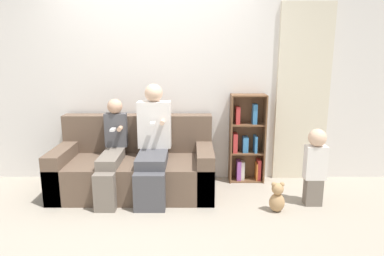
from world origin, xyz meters
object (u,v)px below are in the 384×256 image
at_px(teddy_bear, 276,198).
at_px(couch, 134,167).
at_px(child_seated, 111,151).
at_px(toddler_standing, 314,164).
at_px(adult_seated, 152,141).
at_px(bookshelf, 246,143).

bearing_deg(teddy_bear, couch, 160.08).
xyz_separation_m(couch, child_seated, (-0.23, -0.16, 0.25)).
distance_m(couch, toddler_standing, 2.02).
bearing_deg(couch, toddler_standing, -11.19).
bearing_deg(adult_seated, teddy_bear, -18.76).
height_order(couch, bookshelf, bookshelf).
bearing_deg(couch, adult_seated, -26.24).
bearing_deg(child_seated, toddler_standing, -6.02).
relative_size(couch, child_seated, 1.68).
height_order(toddler_standing, bookshelf, bookshelf).
xyz_separation_m(child_seated, toddler_standing, (2.21, -0.23, -0.08)).
distance_m(toddler_standing, bookshelf, 0.95).
xyz_separation_m(adult_seated, teddy_bear, (1.32, -0.45, -0.49)).
xyz_separation_m(child_seated, bookshelf, (1.59, 0.49, -0.04)).
distance_m(bookshelf, teddy_bear, 0.98).
bearing_deg(child_seated, bookshelf, 17.18).
xyz_separation_m(toddler_standing, teddy_bear, (-0.43, -0.17, -0.31)).
bearing_deg(couch, child_seated, -145.94).
bearing_deg(child_seated, couch, 34.06).
height_order(couch, adult_seated, adult_seated).
relative_size(couch, adult_seated, 1.44).
height_order(adult_seated, teddy_bear, adult_seated).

